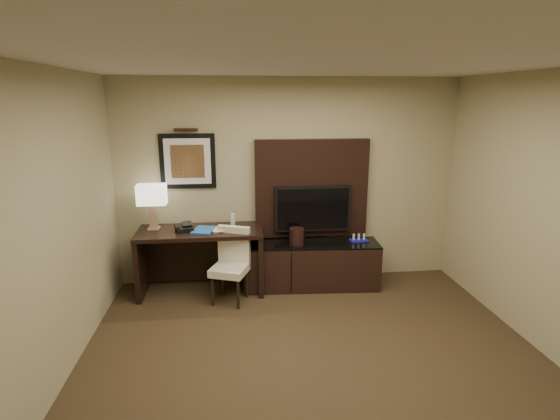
{
  "coord_description": "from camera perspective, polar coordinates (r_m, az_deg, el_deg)",
  "views": [
    {
      "loc": [
        -0.72,
        -3.15,
        2.43
      ],
      "look_at": [
        -0.19,
        1.8,
        1.15
      ],
      "focal_mm": 28.0,
      "sensor_mm": 36.0,
      "label": 1
    }
  ],
  "objects": [
    {
      "name": "floor",
      "position": [
        4.05,
        5.85,
        -22.64
      ],
      "size": [
        4.5,
        5.0,
        0.01
      ],
      "primitive_type": "cube",
      "color": "#342617",
      "rests_on": "ground"
    },
    {
      "name": "ceiling",
      "position": [
        3.25,
        7.13,
        19.06
      ],
      "size": [
        4.5,
        5.0,
        0.01
      ],
      "primitive_type": "cube",
      "color": "silver",
      "rests_on": "wall_back"
    },
    {
      "name": "wall_back",
      "position": [
        5.8,
        1.12,
        3.68
      ],
      "size": [
        4.5,
        0.01,
        2.7
      ],
      "primitive_type": "cube",
      "color": "tan",
      "rests_on": "floor"
    },
    {
      "name": "wall_left",
      "position": [
        3.67,
        -30.52,
        -4.81
      ],
      "size": [
        0.01,
        5.0,
        2.7
      ],
      "primitive_type": "cube",
      "color": "tan",
      "rests_on": "floor"
    },
    {
      "name": "desk",
      "position": [
        5.69,
        -10.24,
        -6.57
      ],
      "size": [
        1.55,
        0.67,
        0.83
      ],
      "primitive_type": "cube",
      "rotation": [
        0.0,
        0.0,
        0.01
      ],
      "color": "black",
      "rests_on": "floor"
    },
    {
      "name": "credenza",
      "position": [
        5.8,
        4.08,
        -7.16
      ],
      "size": [
        1.78,
        0.59,
        0.6
      ],
      "primitive_type": "cube",
      "rotation": [
        0.0,
        0.0,
        -0.06
      ],
      "color": "black",
      "rests_on": "floor"
    },
    {
      "name": "tv_wall_panel",
      "position": [
        5.8,
        4.14,
        2.84
      ],
      "size": [
        1.5,
        0.12,
        1.3
      ],
      "primitive_type": "cube",
      "color": "black",
      "rests_on": "wall_back"
    },
    {
      "name": "tv",
      "position": [
        5.76,
        4.27,
        0.21
      ],
      "size": [
        1.0,
        0.08,
        0.6
      ],
      "primitive_type": "cube",
      "color": "black",
      "rests_on": "tv_wall_panel"
    },
    {
      "name": "artwork",
      "position": [
        5.72,
        -11.95,
        6.25
      ],
      "size": [
        0.7,
        0.04,
        0.7
      ],
      "primitive_type": "cube",
      "color": "black",
      "rests_on": "wall_back"
    },
    {
      "name": "picture_light",
      "position": [
        5.64,
        -12.2,
        10.22
      ],
      "size": [
        0.04,
        0.04,
        0.3
      ],
      "primitive_type": "cylinder",
      "color": "#412314",
      "rests_on": "wall_back"
    },
    {
      "name": "desk_chair",
      "position": [
        5.36,
        -6.62,
        -7.69
      ],
      "size": [
        0.54,
        0.58,
        0.84
      ],
      "primitive_type": null,
      "rotation": [
        0.0,
        0.0,
        -0.36
      ],
      "color": "#EEE8C7",
      "rests_on": "floor"
    },
    {
      "name": "table_lamp",
      "position": [
        5.66,
        -16.3,
        0.24
      ],
      "size": [
        0.36,
        0.24,
        0.54
      ],
      "primitive_type": null,
      "rotation": [
        0.0,
        0.0,
        0.16
      ],
      "color": "tan",
      "rests_on": "desk"
    },
    {
      "name": "desk_phone",
      "position": [
        5.53,
        -12.39,
        -2.19
      ],
      "size": [
        0.25,
        0.24,
        0.1
      ],
      "primitive_type": null,
      "rotation": [
        0.0,
        0.0,
        0.28
      ],
      "color": "black",
      "rests_on": "desk"
    },
    {
      "name": "blue_folder",
      "position": [
        5.5,
        -9.92,
        -2.61
      ],
      "size": [
        0.32,
        0.38,
        0.02
      ],
      "primitive_type": "cube",
      "rotation": [
        0.0,
        0.0,
        -0.24
      ],
      "color": "#1956A8",
      "rests_on": "desk"
    },
    {
      "name": "book",
      "position": [
        5.46,
        -8.79,
        -1.65
      ],
      "size": [
        0.16,
        0.02,
        0.21
      ],
      "primitive_type": "imported",
      "rotation": [
        0.0,
        0.0,
        0.02
      ],
      "color": "#BDB595",
      "rests_on": "desk"
    },
    {
      "name": "water_bottle",
      "position": [
        5.56,
        -6.18,
        -1.4
      ],
      "size": [
        0.06,
        0.06,
        0.18
      ],
      "primitive_type": "cylinder",
      "rotation": [
        0.0,
        0.0,
        0.0
      ],
      "color": "silver",
      "rests_on": "desk"
    },
    {
      "name": "ice_bucket",
      "position": [
        5.6,
        2.2,
        -3.47
      ],
      "size": [
        0.23,
        0.23,
        0.21
      ],
      "primitive_type": "cylinder",
      "rotation": [
        0.0,
        0.0,
        -0.25
      ],
      "color": "black",
      "rests_on": "credenza"
    },
    {
      "name": "minibar_tray",
      "position": [
        5.84,
        10.26,
        -3.62
      ],
      "size": [
        0.24,
        0.16,
        0.08
      ],
      "primitive_type": null,
      "rotation": [
        0.0,
        0.0,
        0.09
      ],
      "color": "#161B92",
      "rests_on": "credenza"
    }
  ]
}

